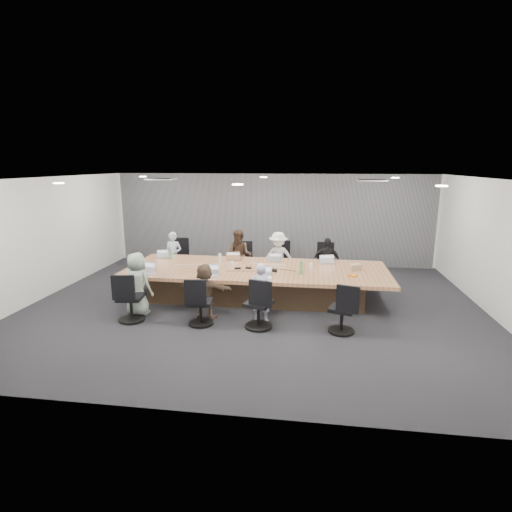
# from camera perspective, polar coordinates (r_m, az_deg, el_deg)

# --- Properties ---
(floor) EXTENTS (10.00, 8.00, 0.00)m
(floor) POSITION_cam_1_polar(r_m,az_deg,el_deg) (9.01, -0.35, -7.09)
(floor) COLOR #232428
(floor) RESTS_ON ground
(ceiling) EXTENTS (10.00, 8.00, 0.00)m
(ceiling) POSITION_cam_1_polar(r_m,az_deg,el_deg) (8.46, -0.38, 11.00)
(ceiling) COLOR white
(ceiling) RESTS_ON wall_back
(wall_back) EXTENTS (10.00, 0.00, 2.80)m
(wall_back) POSITION_cam_1_polar(r_m,az_deg,el_deg) (12.54, 2.28, 5.26)
(wall_back) COLOR silver
(wall_back) RESTS_ON ground
(wall_front) EXTENTS (10.00, 0.00, 2.80)m
(wall_front) POSITION_cam_1_polar(r_m,az_deg,el_deg) (4.85, -7.26, -7.67)
(wall_front) COLOR silver
(wall_front) RESTS_ON ground
(wall_left) EXTENTS (0.00, 8.00, 2.80)m
(wall_left) POSITION_cam_1_polar(r_m,az_deg,el_deg) (10.57, -28.31, 2.21)
(wall_left) COLOR silver
(wall_left) RESTS_ON ground
(wall_right) EXTENTS (0.00, 8.00, 2.80)m
(wall_right) POSITION_cam_1_polar(r_m,az_deg,el_deg) (9.34, 31.63, 0.58)
(wall_right) COLOR silver
(wall_right) RESTS_ON ground
(curtain) EXTENTS (9.80, 0.04, 2.80)m
(curtain) POSITION_cam_1_polar(r_m,az_deg,el_deg) (12.47, 2.24, 5.21)
(curtain) COLOR slate
(curtain) RESTS_ON ground
(conference_table) EXTENTS (6.00, 2.20, 0.74)m
(conference_table) POSITION_cam_1_polar(r_m,az_deg,el_deg) (9.35, 0.08, -3.74)
(conference_table) COLOR #483322
(conference_table) RESTS_ON ground
(chair_0) EXTENTS (0.64, 0.64, 0.87)m
(chair_0) POSITION_cam_1_polar(r_m,az_deg,el_deg) (11.51, -11.08, -0.58)
(chair_0) COLOR black
(chair_0) RESTS_ON ground
(chair_1) EXTENTS (0.63, 0.63, 0.78)m
(chair_1) POSITION_cam_1_polar(r_m,az_deg,el_deg) (11.07, -2.02, -1.12)
(chair_1) COLOR black
(chair_1) RESTS_ON ground
(chair_2) EXTENTS (0.70, 0.70, 0.85)m
(chair_2) POSITION_cam_1_polar(r_m,az_deg,el_deg) (10.93, 3.34, -1.13)
(chair_2) COLOR black
(chair_2) RESTS_ON ground
(chair_3) EXTENTS (0.60, 0.60, 0.84)m
(chair_3) POSITION_cam_1_polar(r_m,az_deg,el_deg) (10.91, 9.93, -1.36)
(chair_3) COLOR black
(chair_3) RESTS_ON ground
(chair_4) EXTENTS (0.62, 0.62, 0.82)m
(chair_4) POSITION_cam_1_polar(r_m,az_deg,el_deg) (8.44, -17.45, -6.18)
(chair_4) COLOR black
(chair_4) RESTS_ON ground
(chair_5) EXTENTS (0.58, 0.58, 0.77)m
(chair_5) POSITION_cam_1_polar(r_m,az_deg,el_deg) (7.95, -7.93, -7.07)
(chair_5) COLOR black
(chair_5) RESTS_ON ground
(chair_6) EXTENTS (0.69, 0.69, 0.83)m
(chair_6) POSITION_cam_1_polar(r_m,az_deg,el_deg) (7.72, 0.37, -7.36)
(chair_6) COLOR black
(chair_6) RESTS_ON ground
(chair_7) EXTENTS (0.66, 0.66, 0.77)m
(chair_7) POSITION_cam_1_polar(r_m,az_deg,el_deg) (7.69, 12.19, -7.95)
(chair_7) COLOR black
(chair_7) RESTS_ON ground
(person_0) EXTENTS (0.50, 0.35, 1.29)m
(person_0) POSITION_cam_1_polar(r_m,az_deg,el_deg) (11.14, -11.70, 0.06)
(person_0) COLOR silver
(person_0) RESTS_ON ground
(laptop_0) EXTENTS (0.33, 0.26, 0.02)m
(laptop_0) POSITION_cam_1_polar(r_m,az_deg,el_deg) (10.62, -12.71, -0.07)
(laptop_0) COLOR #B2B2B7
(laptop_0) RESTS_ON conference_table
(person_1) EXTENTS (0.72, 0.58, 1.40)m
(person_1) POSITION_cam_1_polar(r_m,az_deg,el_deg) (10.66, -2.36, 0.03)
(person_1) COLOR #37271C
(person_1) RESTS_ON ground
(laptop_1) EXTENTS (0.40, 0.31, 0.02)m
(laptop_1) POSITION_cam_1_polar(r_m,az_deg,el_deg) (10.13, -2.91, -0.40)
(laptop_1) COLOR #8C6647
(laptop_1) RESTS_ON conference_table
(person_2) EXTENTS (0.94, 0.62, 1.36)m
(person_2) POSITION_cam_1_polar(r_m,az_deg,el_deg) (10.53, 3.21, -0.25)
(person_2) COLOR silver
(person_2) RESTS_ON ground
(laptop_2) EXTENTS (0.37, 0.29, 0.02)m
(laptop_2) POSITION_cam_1_polar(r_m,az_deg,el_deg) (9.99, 2.95, -0.59)
(laptop_2) COLOR #B2B2B7
(laptop_2) RESTS_ON conference_table
(person_3) EXTENTS (0.76, 0.39, 1.25)m
(person_3) POSITION_cam_1_polar(r_m,az_deg,el_deg) (10.52, 10.03, -0.77)
(person_3) COLOR black
(person_3) RESTS_ON ground
(laptop_3) EXTENTS (0.38, 0.29, 0.02)m
(laptop_3) POSITION_cam_1_polar(r_m,az_deg,el_deg) (9.96, 10.16, -0.82)
(laptop_3) COLOR #B2B2B7
(laptop_3) RESTS_ON conference_table
(person_4) EXTENTS (0.74, 0.57, 1.33)m
(person_4) POSITION_cam_1_polar(r_m,az_deg,el_deg) (8.66, -16.59, -3.85)
(person_4) COLOR gray
(person_4) RESTS_ON ground
(laptop_4) EXTENTS (0.38, 0.30, 0.02)m
(laptop_4) POSITION_cam_1_polar(r_m,az_deg,el_deg) (9.12, -15.21, -2.37)
(laptop_4) COLOR #B2B2B7
(laptop_4) RESTS_ON conference_table
(person_5) EXTENTS (1.09, 0.42, 1.15)m
(person_5) POSITION_cam_1_polar(r_m,az_deg,el_deg) (8.21, -7.31, -4.99)
(person_5) COLOR brown
(person_5) RESTS_ON ground
(laptop_5) EXTENTS (0.34, 0.25, 0.02)m
(laptop_5) POSITION_cam_1_polar(r_m,az_deg,el_deg) (8.66, -6.39, -2.80)
(laptop_5) COLOR #B2B2B7
(laptop_5) RESTS_ON conference_table
(person_6) EXTENTS (0.48, 0.35, 1.21)m
(person_6) POSITION_cam_1_polar(r_m,az_deg,el_deg) (7.98, 0.70, -5.20)
(person_6) COLOR #B7B3D4
(person_6) RESTS_ON ground
(laptop_6) EXTENTS (0.33, 0.23, 0.02)m
(laptop_6) POSITION_cam_1_polar(r_m,az_deg,el_deg) (8.46, 1.18, -3.11)
(laptop_6) COLOR #B2B2B7
(laptop_6) RESTS_ON conference_table
(bottle_green_left) EXTENTS (0.08, 0.08, 0.23)m
(bottle_green_left) POSITION_cam_1_polar(r_m,az_deg,el_deg) (10.33, -12.13, 0.18)
(bottle_green_left) COLOR #4E9351
(bottle_green_left) RESTS_ON conference_table
(bottle_green_right) EXTENTS (0.10, 0.10, 0.28)m
(bottle_green_right) POSITION_cam_1_polar(r_m,az_deg,el_deg) (8.81, 6.43, -1.65)
(bottle_green_right) COLOR #4E9351
(bottle_green_right) RESTS_ON conference_table
(bottle_clear) EXTENTS (0.08, 0.08, 0.24)m
(bottle_clear) POSITION_cam_1_polar(r_m,az_deg,el_deg) (9.73, -5.18, -0.33)
(bottle_clear) COLOR silver
(bottle_clear) RESTS_ON conference_table
(cup_white_far) EXTENTS (0.10, 0.10, 0.11)m
(cup_white_far) POSITION_cam_1_polar(r_m,az_deg,el_deg) (9.44, -3.41, -1.12)
(cup_white_far) COLOR white
(cup_white_far) RESTS_ON conference_table
(cup_white_near) EXTENTS (0.10, 0.10, 0.11)m
(cup_white_near) POSITION_cam_1_polar(r_m,az_deg,el_deg) (9.36, 7.85, -1.34)
(cup_white_near) COLOR white
(cup_white_near) RESTS_ON conference_table
(mug_brown) EXTENTS (0.10, 0.10, 0.12)m
(mug_brown) POSITION_cam_1_polar(r_m,az_deg,el_deg) (9.66, -15.95, -1.26)
(mug_brown) COLOR brown
(mug_brown) RESTS_ON conference_table
(mic_left) EXTENTS (0.16, 0.13, 0.03)m
(mic_left) POSITION_cam_1_polar(r_m,az_deg,el_deg) (9.20, -2.65, -1.74)
(mic_left) COLOR black
(mic_left) RESTS_ON conference_table
(mic_right) EXTENTS (0.16, 0.12, 0.03)m
(mic_right) POSITION_cam_1_polar(r_m,az_deg,el_deg) (9.23, -1.07, -1.69)
(mic_right) COLOR black
(mic_right) RESTS_ON conference_table
(stapler) EXTENTS (0.17, 0.11, 0.06)m
(stapler) POSITION_cam_1_polar(r_m,az_deg,el_deg) (8.94, 2.52, -2.07)
(stapler) COLOR black
(stapler) RESTS_ON conference_table
(canvas_bag) EXTENTS (0.30, 0.26, 0.14)m
(canvas_bag) POSITION_cam_1_polar(r_m,az_deg,el_deg) (9.34, 13.92, -1.56)
(canvas_bag) COLOR tan
(canvas_bag) RESTS_ON conference_table
(snack_packet) EXTENTS (0.20, 0.17, 0.04)m
(snack_packet) POSITION_cam_1_polar(r_m,az_deg,el_deg) (8.82, 13.65, -2.75)
(snack_packet) COLOR #D16D0A
(snack_packet) RESTS_ON conference_table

